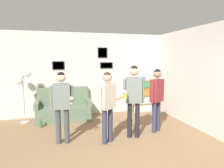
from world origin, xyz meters
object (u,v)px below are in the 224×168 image
person_player_foreground_left (62,101)px  person_watcher_holding_cup (134,94)px  bottle_on_floor (41,124)px  floor_lamp (23,83)px  couch (64,109)px  bookshelf (142,96)px  person_player_foreground_center (107,100)px  drinking_cup (144,78)px  person_spectator_near_bookshelf (157,94)px

person_player_foreground_left → person_watcher_holding_cup: (1.63, -0.09, 0.09)m
bottle_on_floor → floor_lamp: bearing=131.5°
couch → floor_lamp: bearing=-175.7°
bookshelf → person_player_foreground_left: bearing=-143.7°
couch → floor_lamp: floor_lamp is taller
person_watcher_holding_cup → bottle_on_floor: person_watcher_holding_cup is taller
person_player_foreground_center → floor_lamp: bearing=135.3°
floor_lamp → person_player_foreground_left: size_ratio=0.97×
bookshelf → drinking_cup: 0.63m
floor_lamp → drinking_cup: size_ratio=13.23×
bookshelf → person_watcher_holding_cup: bearing=-118.1°
person_watcher_holding_cup → drinking_cup: (1.19, 2.11, 0.13)m
bookshelf → floor_lamp: floor_lamp is taller
person_player_foreground_center → drinking_cup: 2.93m
couch → bookshelf: (2.69, 0.19, 0.25)m
person_player_foreground_left → person_player_foreground_center: person_player_foreground_left is taller
couch → drinking_cup: drinking_cup is taller
couch → person_player_foreground_center: (0.89, -2.06, 0.65)m
bookshelf → person_player_foreground_center: (-1.79, -2.25, 0.40)m
person_player_foreground_center → person_spectator_near_bookshelf: size_ratio=0.98×
bottle_on_floor → drinking_cup: bearing=13.6°
bottle_on_floor → couch: bearing=45.1°
person_watcher_holding_cup → drinking_cup: person_watcher_holding_cup is taller
floor_lamp → bottle_on_floor: floor_lamp is taller
person_player_foreground_left → bottle_on_floor: bearing=114.8°
person_player_foreground_center → person_player_foreground_left: bearing=166.7°
floor_lamp → bottle_on_floor: bearing=-48.5°
bookshelf → person_watcher_holding_cup: 2.44m
person_player_foreground_left → person_spectator_near_bookshelf: size_ratio=0.98×
floor_lamp → person_player_foreground_left: (1.04, -1.75, -0.21)m
floor_lamp → bookshelf: bearing=4.1°
bottle_on_floor → drinking_cup: (3.38, 0.82, 1.09)m
bookshelf → bottle_on_floor: bookshelf is taller
floor_lamp → person_player_foreground_center: (2.00, -1.98, -0.21)m
floor_lamp → person_spectator_near_bookshelf: (3.37, -1.63, -0.19)m
bookshelf → person_player_foreground_left: (-2.76, -2.02, 0.40)m
person_player_foreground_center → drinking_cup: bearing=50.4°
couch → bottle_on_floor: size_ratio=6.88×
couch → person_spectator_near_bookshelf: (2.26, -1.72, 0.67)m
couch → person_player_foreground_center: 2.34m
couch → bookshelf: size_ratio=1.46×
floor_lamp → person_watcher_holding_cup: person_watcher_holding_cup is taller
bookshelf → person_player_foreground_center: size_ratio=0.71×
person_spectator_near_bookshelf → drinking_cup: (0.49, 1.91, 0.21)m
person_player_foreground_left → person_player_foreground_center: 0.99m
bookshelf → floor_lamp: bearing=-175.9°
person_player_foreground_left → drinking_cup: 3.48m
floor_lamp → person_player_foreground_left: bearing=-59.3°
bottle_on_floor → bookshelf: bearing=13.9°
bottle_on_floor → person_player_foreground_center: bearing=-43.3°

